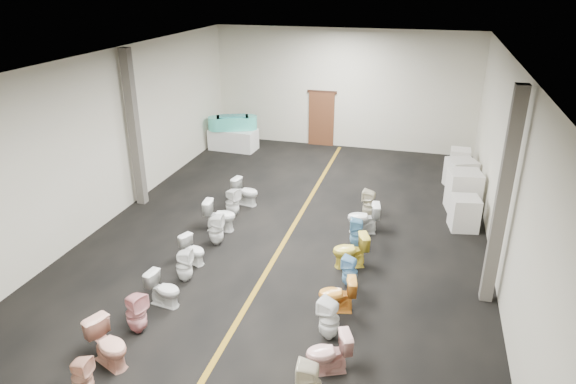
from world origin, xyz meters
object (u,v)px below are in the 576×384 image
toilet_left_3 (136,313)px  toilet_right_8 (357,233)px  toilet_right_3 (328,353)px  toilet_right_4 (329,319)px  toilet_left_9 (232,203)px  appliance_crate_d (459,162)px  toilet_left_4 (164,289)px  bathtub (233,122)px  toilet_right_6 (350,272)px  toilet_left_5 (184,266)px  toilet_left_10 (246,192)px  toilet_right_5 (337,295)px  appliance_crate_a (464,213)px  toilet_left_7 (216,230)px  toilet_right_7 (350,251)px  appliance_crate_b (463,191)px  display_table (233,139)px  toilet_left_1 (82,377)px  toilet_right_9 (363,218)px  appliance_crate_c (461,174)px  toilet_right_10 (369,204)px  toilet_left_6 (193,250)px  toilet_left_8 (220,215)px  toilet_left_2 (109,344)px

toilet_left_3 → toilet_right_8: 5.62m
toilet_right_3 → toilet_right_4: bearing=166.4°
toilet_left_9 → toilet_right_4: size_ratio=1.01×
appliance_crate_d → toilet_left_4: (-6.03, -9.39, -0.09)m
bathtub → toilet_right_6: size_ratio=2.42×
toilet_right_4 → toilet_left_5: bearing=-89.0°
toilet_left_10 → toilet_right_5: toilet_left_10 is taller
appliance_crate_a → toilet_right_6: bearing=-124.8°
toilet_left_7 → toilet_right_3: bearing=-141.5°
bathtub → toilet_right_8: bathtub is taller
toilet_right_6 → toilet_right_7: size_ratio=0.89×
appliance_crate_b → toilet_right_3: appliance_crate_b is taller
toilet_right_8 → display_table: bearing=-146.0°
appliance_crate_b → toilet_left_3: bearing=-129.7°
toilet_left_1 → toilet_left_3: (-0.01, 1.66, 0.06)m
toilet_right_8 → toilet_right_7: bearing=-8.9°
toilet_right_4 → toilet_right_9: bearing=-162.2°
toilet_right_5 → toilet_right_6: 0.95m
display_table → appliance_crate_c: bearing=-11.6°
toilet_right_3 → toilet_right_8: size_ratio=0.98×
toilet_left_10 → toilet_right_3: bearing=-138.8°
toilet_left_10 → toilet_right_9: bearing=-93.5°
toilet_right_5 → toilet_right_10: 4.48m
bathtub → toilet_left_7: (2.34, -7.29, -0.66)m
appliance_crate_c → toilet_right_10: size_ratio=1.10×
toilet_left_6 → toilet_left_7: 0.99m
appliance_crate_c → toilet_left_1: 12.44m
appliance_crate_d → toilet_right_8: appliance_crate_d is taller
toilet_right_5 → appliance_crate_d: bearing=150.5°
display_table → toilet_left_4: display_table is taller
toilet_left_8 → toilet_left_2: bearing=175.1°
toilet_left_6 → toilet_left_4: bearing=-152.2°
toilet_right_6 → appliance_crate_a: bearing=155.6°
appliance_crate_c → toilet_right_6: (-2.48, -6.58, -0.10)m
appliance_crate_d → toilet_right_4: (-2.58, -9.54, -0.04)m
display_table → appliance_crate_a: 9.60m
display_table → appliance_crate_b: size_ratio=1.51×
appliance_crate_a → toilet_left_9: bearing=-171.4°
toilet_left_2 → toilet_left_1: bearing=-156.8°
appliance_crate_a → toilet_right_9: 2.72m
bathtub → toilet_right_7: 9.44m
toilet_right_8 → toilet_right_5: bearing=-7.5°
toilet_right_7 → toilet_left_3: bearing=-67.4°
toilet_left_10 → toilet_right_8: toilet_right_8 is taller
toilet_left_2 → appliance_crate_c: bearing=-8.3°
appliance_crate_c → toilet_left_1: appliance_crate_c is taller
appliance_crate_b → toilet_left_3: 9.57m
appliance_crate_b → toilet_left_5: bearing=-137.5°
toilet_left_2 → toilet_left_6: size_ratio=1.25×
appliance_crate_d → toilet_left_6: (-6.18, -7.69, -0.12)m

